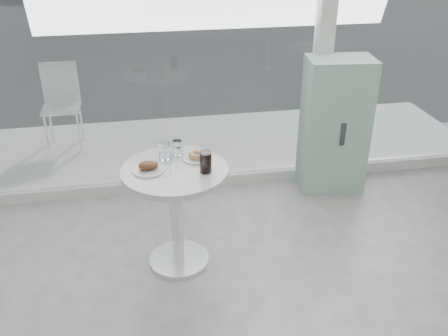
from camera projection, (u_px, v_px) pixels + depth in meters
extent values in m
cube|color=silver|center=(220.00, 178.00, 4.69)|extent=(5.00, 0.12, 0.10)
cube|color=silver|center=(326.00, 17.00, 4.16)|extent=(0.14, 0.14, 3.00)
cube|color=white|center=(124.00, 37.00, 3.94)|extent=(3.21, 0.02, 2.60)
cube|color=white|center=(410.00, 26.00, 4.33)|extent=(1.41, 0.02, 2.60)
cylinder|color=white|center=(179.00, 259.00, 3.67)|extent=(0.44, 0.44, 0.03)
cylinder|color=white|center=(177.00, 219.00, 3.51)|extent=(0.09, 0.09, 0.70)
cylinder|color=silver|center=(175.00, 171.00, 3.33)|extent=(0.72, 0.72, 0.04)
cube|color=white|center=(208.00, 145.00, 5.40)|extent=(5.60, 1.60, 0.05)
cube|color=#8AB0A0|center=(334.00, 126.00, 4.40)|extent=(0.59, 0.43, 1.21)
cube|color=#333333|center=(343.00, 134.00, 4.23)|extent=(0.04, 0.02, 0.20)
cylinder|color=white|center=(47.00, 134.00, 5.08)|extent=(0.02, 0.02, 0.42)
cylinder|color=white|center=(79.00, 132.00, 5.13)|extent=(0.02, 0.02, 0.42)
cylinder|color=white|center=(51.00, 123.00, 5.35)|extent=(0.02, 0.02, 0.42)
cylinder|color=white|center=(81.00, 121.00, 5.40)|extent=(0.02, 0.02, 0.42)
cube|color=white|center=(61.00, 108.00, 5.14)|extent=(0.37, 0.37, 0.03)
cube|color=white|center=(60.00, 81.00, 5.19)|extent=(0.37, 0.02, 0.42)
cylinder|color=silver|center=(149.00, 170.00, 3.29)|extent=(0.21, 0.21, 0.01)
cube|color=silver|center=(152.00, 169.00, 3.28)|extent=(0.13, 0.13, 0.00)
ellipsoid|color=#341A0E|center=(148.00, 166.00, 3.27)|extent=(0.13, 0.10, 0.06)
ellipsoid|color=#341A0E|center=(153.00, 164.00, 3.30)|extent=(0.06, 0.06, 0.04)
cylinder|color=silver|center=(197.00, 158.00, 3.44)|extent=(0.20, 0.20, 0.01)
torus|color=tan|center=(197.00, 155.00, 3.43)|extent=(0.12, 0.12, 0.04)
cylinder|color=white|center=(165.00, 151.00, 3.41)|extent=(0.08, 0.08, 0.13)
cylinder|color=white|center=(165.00, 154.00, 3.43)|extent=(0.07, 0.07, 0.07)
cylinder|color=white|center=(177.00, 148.00, 3.48)|extent=(0.07, 0.07, 0.11)
cylinder|color=white|center=(178.00, 151.00, 3.49)|extent=(0.06, 0.06, 0.06)
cylinder|color=white|center=(206.00, 162.00, 3.24)|extent=(0.08, 0.08, 0.15)
cylinder|color=black|center=(206.00, 163.00, 3.25)|extent=(0.07, 0.07, 0.13)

